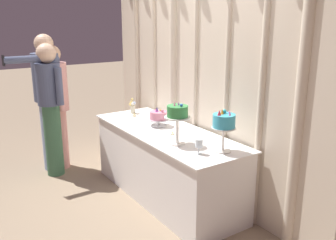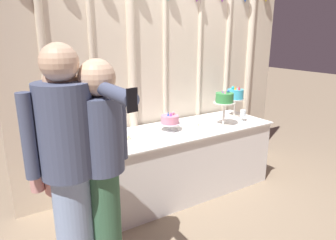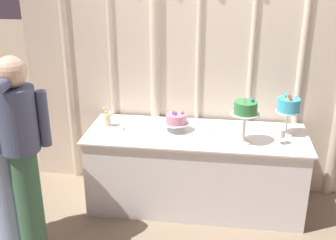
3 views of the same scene
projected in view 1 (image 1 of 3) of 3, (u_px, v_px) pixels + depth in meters
name	position (u px, v px, depth m)	size (l,w,h in m)	color
ground_plane	(159.00, 198.00, 4.21)	(24.00, 24.00, 0.00)	gray
draped_curtain	(200.00, 74.00, 4.10)	(3.62, 0.15, 2.65)	beige
cake_table	(166.00, 164.00, 4.16)	(2.07, 0.76, 0.78)	white
cake_display_leftmost	(159.00, 116.00, 4.20)	(0.24, 0.24, 0.22)	silver
cake_display_center	(177.00, 114.00, 3.55)	(0.25, 0.25, 0.42)	silver
cake_display_rightmost	(224.00, 123.00, 3.36)	(0.22, 0.22, 0.40)	silver
wine_glass	(199.00, 144.00, 3.35)	(0.07, 0.07, 0.14)	silver
flower_vase	(133.00, 107.00, 4.76)	(0.10, 0.09, 0.19)	beige
tealight_far_left	(134.00, 116.00, 4.62)	(0.05, 0.05, 0.04)	beige
tealight_near_left	(173.00, 134.00, 3.91)	(0.04, 0.04, 0.03)	beige
guest_man_pink_jacket	(56.00, 103.00, 4.83)	(0.50, 0.34, 1.63)	#D6938E
guest_man_dark_suit	(50.00, 103.00, 4.60)	(0.44, 0.39, 1.67)	#3D6B4C
guest_girl_blue_dress	(48.00, 97.00, 4.78)	(0.52, 0.71, 1.77)	#93ADD6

